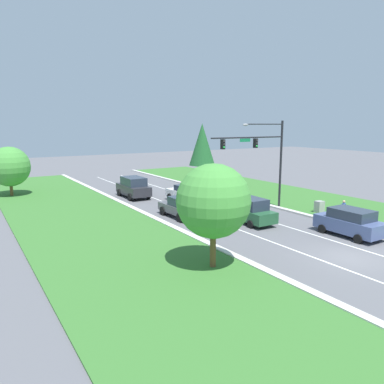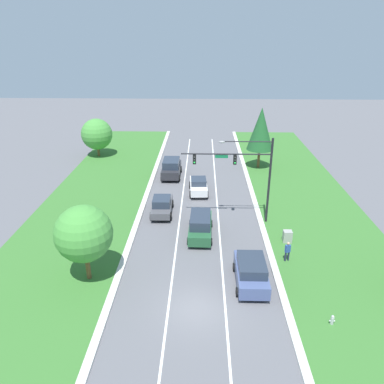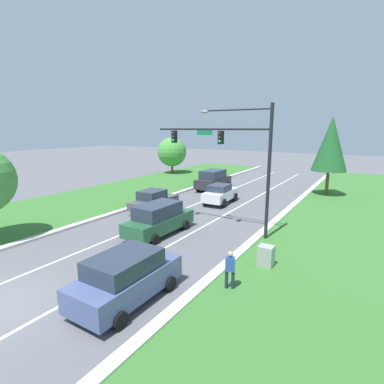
% 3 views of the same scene
% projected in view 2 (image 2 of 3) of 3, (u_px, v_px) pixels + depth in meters
% --- Properties ---
extents(ground_plane, '(160.00, 160.00, 0.00)m').
position_uv_depth(ground_plane, '(197.00, 309.00, 23.53)').
color(ground_plane, '#5B5B60').
extents(curb_strip_right, '(0.50, 90.00, 0.15)m').
position_uv_depth(curb_strip_right, '(287.00, 310.00, 23.36)').
color(curb_strip_right, beige).
rests_on(curb_strip_right, ground_plane).
extents(curb_strip_left, '(0.50, 90.00, 0.15)m').
position_uv_depth(curb_strip_left, '(108.00, 306.00, 23.65)').
color(curb_strip_left, beige).
rests_on(curb_strip_left, ground_plane).
extents(grass_verge_right, '(10.00, 90.00, 0.08)m').
position_uv_depth(grass_verge_right, '(372.00, 312.00, 23.23)').
color(grass_verge_right, '#38702D').
rests_on(grass_verge_right, ground_plane).
extents(grass_verge_left, '(10.00, 90.00, 0.08)m').
position_uv_depth(grass_verge_left, '(26.00, 305.00, 23.80)').
color(grass_verge_left, '#38702D').
rests_on(grass_verge_left, ground_plane).
extents(lane_stripe_inner_left, '(0.14, 81.00, 0.01)m').
position_uv_depth(lane_stripe_inner_left, '(168.00, 308.00, 23.58)').
color(lane_stripe_inner_left, white).
rests_on(lane_stripe_inner_left, ground_plane).
extents(lane_stripe_inner_right, '(0.14, 81.00, 0.01)m').
position_uv_depth(lane_stripe_inner_right, '(225.00, 310.00, 23.48)').
color(lane_stripe_inner_right, white).
rests_on(lane_stripe_inner_right, ground_plane).
extents(traffic_signal_mast, '(7.82, 0.41, 7.89)m').
position_uv_depth(traffic_signal_mast, '(245.00, 168.00, 32.27)').
color(traffic_signal_mast, black).
rests_on(traffic_signal_mast, ground_plane).
extents(white_sedan, '(2.13, 4.38, 1.72)m').
position_uv_depth(white_sedan, '(198.00, 185.00, 40.13)').
color(white_sedan, white).
rests_on(white_sedan, ground_plane).
extents(charcoal_suv, '(2.29, 4.85, 2.17)m').
position_uv_depth(charcoal_suv, '(171.00, 168.00, 44.64)').
color(charcoal_suv, '#28282D').
rests_on(charcoal_suv, ground_plane).
extents(slate_blue_suv, '(2.22, 4.55, 1.90)m').
position_uv_depth(slate_blue_suv, '(251.00, 271.00, 25.58)').
color(slate_blue_suv, '#475684').
rests_on(slate_blue_suv, ground_plane).
extents(forest_suv, '(2.16, 5.07, 1.98)m').
position_uv_depth(forest_suv, '(200.00, 225.00, 31.68)').
color(forest_suv, '#235633').
rests_on(forest_suv, ground_plane).
extents(graphite_sedan, '(2.05, 4.52, 1.73)m').
position_uv_depth(graphite_sedan, '(162.00, 205.00, 35.54)').
color(graphite_sedan, '#4C4C51').
rests_on(graphite_sedan, ground_plane).
extents(utility_cabinet, '(0.70, 0.60, 1.07)m').
position_uv_depth(utility_cabinet, '(287.00, 237.00, 30.75)').
color(utility_cabinet, '#9E9E99').
rests_on(utility_cabinet, ground_plane).
extents(pedestrian, '(0.43, 0.34, 1.69)m').
position_uv_depth(pedestrian, '(288.00, 251.00, 28.04)').
color(pedestrian, '#232842').
rests_on(pedestrian, ground_plane).
extents(fire_hydrant, '(0.34, 0.20, 0.70)m').
position_uv_depth(fire_hydrant, '(332.00, 320.00, 22.14)').
color(fire_hydrant, '#B7B7BC').
rests_on(fire_hydrant, ground_plane).
extents(conifer_near_right_tree, '(3.26, 3.26, 7.69)m').
position_uv_depth(conifer_near_right_tree, '(261.00, 129.00, 45.94)').
color(conifer_near_right_tree, brown).
rests_on(conifer_near_right_tree, ground_plane).
extents(oak_near_left_tree, '(3.91, 3.91, 5.60)m').
position_uv_depth(oak_near_left_tree, '(84.00, 234.00, 25.00)').
color(oak_near_left_tree, brown).
rests_on(oak_near_left_tree, ground_plane).
extents(oak_far_left_tree, '(4.20, 4.20, 5.28)m').
position_uv_depth(oak_far_left_tree, '(97.00, 134.00, 51.04)').
color(oak_far_left_tree, brown).
rests_on(oak_far_left_tree, ground_plane).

